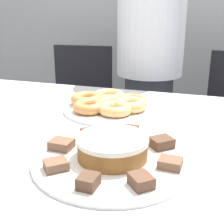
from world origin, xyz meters
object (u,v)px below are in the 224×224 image
at_px(office_chair_left, 78,119).
at_px(frosted_cake, 113,147).
at_px(person_standing, 150,65).
at_px(plate_cake, 113,159).
at_px(plate_donuts, 112,108).

height_order(office_chair_left, frosted_cake, office_chair_left).
height_order(person_standing, plate_cake, person_standing).
height_order(person_standing, plate_donuts, person_standing).
xyz_separation_m(office_chair_left, frosted_cake, (0.59, -1.13, 0.39)).
bearing_deg(person_standing, frosted_cake, -84.36).
height_order(plate_cake, frosted_cake, frosted_cake).
distance_m(plate_donuts, frosted_cake, 0.40).
bearing_deg(plate_cake, frosted_cake, 180.00).
relative_size(plate_donuts, frosted_cake, 2.01).
bearing_deg(office_chair_left, plate_donuts, -64.20).
height_order(office_chair_left, plate_cake, office_chair_left).
xyz_separation_m(person_standing, plate_donuts, (-0.03, -0.59, -0.06)).
bearing_deg(frosted_cake, person_standing, 95.64).
bearing_deg(plate_donuts, frosted_cake, -72.24).
bearing_deg(plate_cake, plate_donuts, 107.76).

